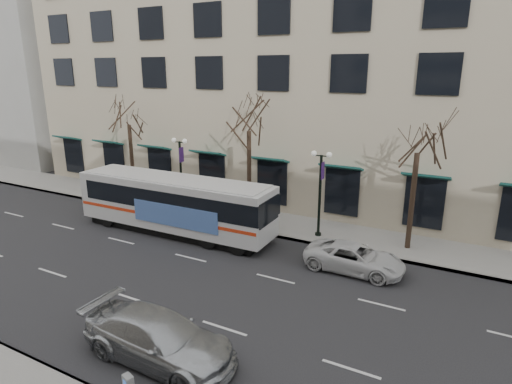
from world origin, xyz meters
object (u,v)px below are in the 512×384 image
Objects in this scene: tree_far_left at (128,112)px; tree_far_right at (419,135)px; city_bus at (176,203)px; lamp_post_right at (320,190)px; tree_far_mid at (249,115)px; lamp_post_left at (181,171)px; silver_car at (159,338)px; white_pickup at (354,258)px.

tree_far_right is at bearing 0.00° from tree_far_left.
city_bus is (7.04, -3.86, -4.82)m from tree_far_left.
city_bus is at bearing -163.43° from tree_far_right.
lamp_post_right is at bearing 21.32° from city_bus.
lamp_post_right is (5.01, -0.60, -3.96)m from tree_far_mid.
lamp_post_left is 15.99m from silver_car.
lamp_post_left is (-14.99, -0.60, -3.48)m from tree_far_right.
city_bus is 2.23× the size of silver_car.
tree_far_mid is at bearing 6.85° from lamp_post_left.
lamp_post_right is at bearing -173.15° from tree_far_right.
lamp_post_left is (5.01, -0.60, -3.75)m from tree_far_left.
tree_far_right reaches higher than lamp_post_left.
lamp_post_left is 13.65m from white_pickup.
white_pickup is (-1.93, -3.85, -5.74)m from tree_far_right.
city_bus is 11.09m from white_pickup.
white_pickup is at bearing -13.99° from lamp_post_left.
tree_far_mid reaches higher than tree_far_right.
city_bus is at bearing 36.07° from silver_car.
silver_car reaches higher than white_pickup.
tree_far_mid reaches higher than lamp_post_right.
tree_far_mid is at bearing 173.17° from lamp_post_right.
lamp_post_left is at bearing -6.83° from tree_far_left.
city_bus reaches higher than white_pickup.
tree_far_left is at bearing 177.71° from lamp_post_right.
city_bus is (-2.96, -3.86, -5.02)m from tree_far_mid.
tree_far_mid reaches higher than silver_car.
white_pickup is (3.06, -3.25, -2.27)m from lamp_post_right.
tree_far_left is at bearing 173.17° from lamp_post_left.
tree_far_left is at bearing 46.43° from silver_car.
city_bus is at bearing 90.44° from white_pickup.
tree_far_right is at bearing 6.85° from lamp_post_right.
city_bus is (-12.96, -3.86, -4.54)m from tree_far_right.
tree_far_left is 6.29m from lamp_post_left.
tree_far_mid is 15.47m from silver_car.
tree_far_mid is at bearing 17.03° from silver_car.
lamp_post_right is 0.91× the size of silver_car.
city_bus is at bearing -157.77° from lamp_post_right.
lamp_post_left is at bearing 76.44° from white_pickup.
tree_far_left is 1.60× the size of lamp_post_left.
tree_far_right is 1.65× the size of white_pickup.
tree_far_left is at bearing 150.39° from city_bus.
lamp_post_left is at bearing 35.26° from silver_car.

